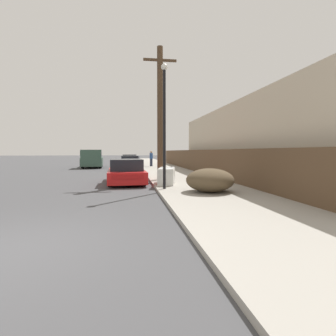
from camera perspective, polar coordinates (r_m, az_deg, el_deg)
ground_plane at (r=5.33m, az=-31.73°, el=-15.30°), size 220.00×220.00×0.00m
sidewalk_curb at (r=28.37m, az=-2.03°, el=0.35°), size 4.20×63.00×0.12m
discarded_fridge at (r=12.63m, az=-0.31°, el=-1.72°), size 1.10×1.91×0.79m
parked_sports_car_red at (r=14.03m, az=-9.07°, el=-0.91°), size 2.02×4.56×1.28m
car_parked_mid at (r=25.63m, az=-8.04°, el=1.17°), size 2.20×4.74×1.26m
car_parked_far at (r=32.55m, az=-8.40°, el=1.70°), size 1.94×4.11×1.30m
pickup_truck at (r=28.12m, az=-16.16°, el=1.94°), size 2.39×5.56×1.84m
utility_pole at (r=14.62m, az=-1.74°, el=12.05°), size 1.80×0.32×7.20m
street_lamp at (r=10.95m, az=-0.81°, el=10.89°), size 0.26×0.26×5.12m
brush_pile at (r=10.23m, az=9.12°, el=-2.62°), size 1.85×1.76×0.91m
wooden_fence at (r=21.00m, az=5.74°, el=1.64°), size 0.08×31.03×1.68m
building_right_house at (r=17.58m, az=22.17°, el=5.27°), size 6.00×20.83×4.53m
pedestrian at (r=27.81m, az=-3.68°, el=2.11°), size 0.34×0.34×1.63m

